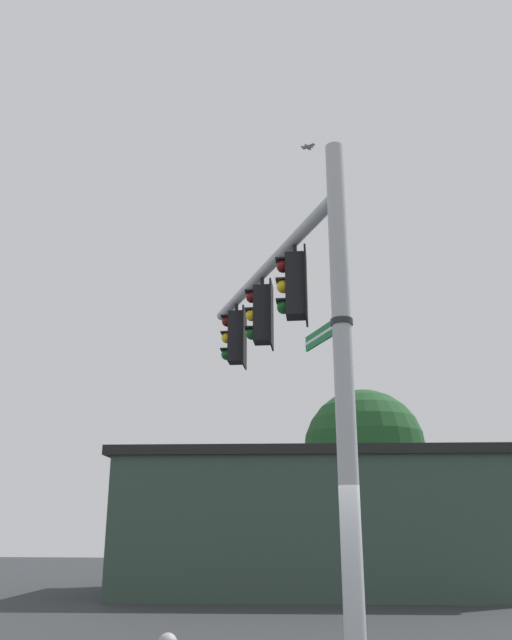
% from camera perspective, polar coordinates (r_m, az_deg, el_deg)
% --- Properties ---
extents(signal_pole, '(0.26, 0.26, 7.29)m').
position_cam_1_polar(signal_pole, '(8.34, 7.89, -6.47)').
color(signal_pole, '#ADB2B7').
rests_on(signal_pole, ground).
extents(mast_arm, '(5.22, 2.66, 0.20)m').
position_cam_1_polar(mast_arm, '(11.67, 0.91, 4.53)').
color(mast_arm, '#ADB2B7').
extents(traffic_light_nearest_pole, '(0.54, 0.49, 1.31)m').
position_cam_1_polar(traffic_light_nearest_pole, '(10.24, 3.39, 3.06)').
color(traffic_light_nearest_pole, black).
extents(traffic_light_mid_inner, '(0.54, 0.49, 1.31)m').
position_cam_1_polar(traffic_light_mid_inner, '(11.58, 0.45, 0.48)').
color(traffic_light_mid_inner, black).
extents(traffic_light_mid_outer, '(0.54, 0.49, 1.31)m').
position_cam_1_polar(traffic_light_mid_outer, '(12.97, -1.87, -1.55)').
color(traffic_light_mid_outer, black).
extents(street_name_sign, '(1.19, 0.67, 0.22)m').
position_cam_1_polar(street_name_sign, '(8.85, 6.68, -0.79)').
color(street_name_sign, '#147238').
extents(bird_flying, '(0.26, 0.33, 0.11)m').
position_cam_1_polar(bird_flying, '(14.49, 4.63, 15.08)').
color(bird_flying, gray).
extents(storefront_building, '(8.13, 12.94, 4.39)m').
position_cam_1_polar(storefront_building, '(22.59, 4.88, -17.45)').
color(storefront_building, '#33473D').
rests_on(storefront_building, ground).
extents(tree_by_storefront, '(4.72, 4.72, 7.29)m').
position_cam_1_polar(tree_by_storefront, '(25.93, 9.61, -11.34)').
color(tree_by_storefront, '#4C3823').
rests_on(tree_by_storefront, ground).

